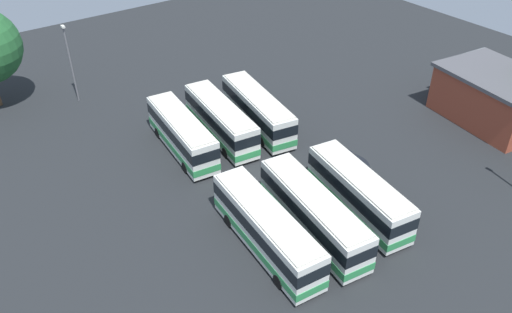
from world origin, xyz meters
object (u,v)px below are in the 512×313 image
(bus_row0_slot1, at_px, (313,213))
(bus_row1_slot0, at_px, (257,110))
(maintenance_shelter, at_px, (498,69))
(lamp_post_far_corner, at_px, (70,61))
(bus_row1_slot2, at_px, (182,133))
(bus_row0_slot2, at_px, (266,229))
(depot_building, at_px, (495,97))
(bus_row0_slot0, at_px, (358,193))
(bus_row1_slot1, at_px, (221,120))

(bus_row0_slot1, relative_size, bus_row1_slot0, 1.01)
(maintenance_shelter, relative_size, lamp_post_far_corner, 1.06)
(bus_row1_slot2, bearing_deg, bus_row0_slot2, 173.97)
(bus_row0_slot2, distance_m, bus_row1_slot2, 14.51)
(bus_row0_slot1, distance_m, maintenance_shelter, 27.91)
(depot_building, height_order, lamp_post_far_corner, lamp_post_far_corner)
(bus_row1_slot2, height_order, maintenance_shelter, maintenance_shelter)
(maintenance_shelter, bearing_deg, bus_row1_slot2, 68.97)
(bus_row0_slot0, relative_size, bus_row0_slot1, 0.92)
(depot_building, bearing_deg, bus_row1_slot1, 60.56)
(bus_row0_slot0, relative_size, maintenance_shelter, 1.21)
(bus_row0_slot1, relative_size, bus_row0_slot2, 1.01)
(bus_row0_slot0, distance_m, bus_row0_slot2, 8.10)
(depot_building, relative_size, lamp_post_far_corner, 1.42)
(bus_row1_slot0, bearing_deg, bus_row0_slot0, 174.56)
(bus_row0_slot2, distance_m, depot_building, 28.91)
(bus_row1_slot2, bearing_deg, bus_row1_slot1, -91.29)
(bus_row0_slot1, height_order, bus_row0_slot2, same)
(depot_building, bearing_deg, bus_row0_slot1, 94.13)
(bus_row0_slot0, xyz_separation_m, bus_row1_slot0, (14.72, -1.40, 0.00))
(bus_row1_slot0, bearing_deg, bus_row0_slot1, 158.50)
(bus_row0_slot0, xyz_separation_m, bus_row0_slot1, (0.29, 4.28, 0.00))
(depot_building, bearing_deg, bus_row1_slot2, 64.17)
(bus_row0_slot1, xyz_separation_m, bus_row1_slot1, (14.97, -1.82, -0.00))
(bus_row1_slot0, distance_m, lamp_post_far_corner, 19.87)
(bus_row0_slot0, relative_size, bus_row0_slot2, 0.93)
(bus_row0_slot1, bearing_deg, bus_row0_slot2, 80.44)
(bus_row0_slot0, relative_size, lamp_post_far_corner, 1.28)
(bus_row1_slot1, bearing_deg, bus_row1_slot2, 88.71)
(bus_row1_slot1, height_order, lamp_post_far_corner, lamp_post_far_corner)
(bus_row0_slot2, bearing_deg, bus_row1_slot1, -21.27)
(bus_row0_slot1, xyz_separation_m, bus_row1_slot2, (15.06, 2.24, -0.00))
(bus_row1_slot0, bearing_deg, bus_row0_slot2, 145.60)
(bus_row1_slot2, bearing_deg, lamp_post_far_corner, 15.60)
(bus_row1_slot0, bearing_deg, bus_row1_slot1, 82.05)
(bus_row1_slot1, relative_size, bus_row1_slot2, 1.03)
(bus_row0_slot0, distance_m, bus_row0_slot1, 4.29)
(bus_row1_slot2, relative_size, depot_building, 0.91)
(bus_row0_slot2, xyz_separation_m, bus_row1_slot0, (13.79, -9.44, -0.00))
(bus_row1_slot1, distance_m, depot_building, 26.76)
(bus_row0_slot0, bearing_deg, maintenance_shelter, -80.53)
(bus_row1_slot0, relative_size, bus_row1_slot2, 1.06)
(bus_row0_slot2, distance_m, bus_row1_slot0, 16.72)
(depot_building, distance_m, lamp_post_far_corner, 42.31)
(maintenance_shelter, distance_m, lamp_post_far_corner, 43.02)
(depot_building, bearing_deg, bus_row0_slot0, 95.78)
(bus_row0_slot1, height_order, bus_row1_slot2, same)
(bus_row0_slot2, bearing_deg, maintenance_shelter, -84.60)
(bus_row0_slot0, height_order, bus_row0_slot1, same)
(bus_row0_slot1, height_order, bus_row1_slot0, same)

